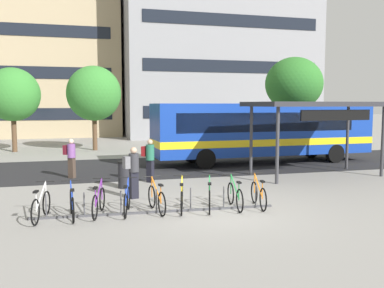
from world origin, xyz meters
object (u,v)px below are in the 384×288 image
Objects in this scene: street_tree_2 at (294,84)px; parked_bicycle_white_0 at (41,206)px; parked_bicycle_orange_8 at (259,195)px; street_tree_0 at (94,94)px; city_bus at (265,130)px; parked_bicycle_purple_2 at (99,202)px; parked_bicycle_orange_4 at (157,199)px; transit_shelter at (318,107)px; trash_bin at (125,174)px; parked_bicycle_yellow_5 at (182,198)px; parked_bicycle_blue_1 at (72,205)px; commuter_red_pack_2 at (149,157)px; parked_bicycle_green_6 at (209,197)px; commuter_grey_pack_1 at (133,169)px; commuter_maroon_pack_0 at (71,155)px; parked_bicycle_green_7 at (235,196)px; street_tree_1 at (13,95)px; parked_bicycle_blue_3 at (127,201)px.

parked_bicycle_white_0 is at bearing -137.08° from street_tree_2.
parked_bicycle_orange_8 is 18.37m from street_tree_0.
city_bus is 13.80m from parked_bicycle_white_0.
parked_bicycle_purple_2 is (1.54, 0.10, 0.00)m from parked_bicycle_white_0.
street_tree_2 is at bearing -36.23° from parked_bicycle_white_0.
transit_shelter reaches higher than parked_bicycle_orange_4.
trash_bin is (-8.47, -0.55, -2.54)m from transit_shelter.
parked_bicycle_purple_2 is 2.41m from parked_bicycle_yellow_5.
commuter_red_pack_2 is at bearing -36.12° from parked_bicycle_blue_1.
parked_bicycle_blue_1 is at bearing 112.97° from parked_bicycle_purple_2.
parked_bicycle_orange_8 is at bearing -47.21° from trash_bin.
commuter_grey_pack_1 reaches higher than parked_bicycle_green_6.
street_tree_0 is at bearing 77.83° from commuter_grey_pack_1.
commuter_maroon_pack_0 is at bearing 127.15° from trash_bin.
parked_bicycle_green_6 is 0.81m from parked_bicycle_green_7.
city_bus is 11.50m from parked_bicycle_orange_4.
trash_bin is (-0.09, 1.85, -0.49)m from commuter_grey_pack_1.
parked_bicycle_green_6 is at bearing -80.91° from parked_bicycle_white_0.
commuter_grey_pack_1 is at bearing -43.63° from parked_bicycle_white_0.
commuter_grey_pack_1 reaches higher than parked_bicycle_orange_4.
trash_bin is 0.16× the size of street_tree_2.
street_tree_2 reaches higher than parked_bicycle_yellow_5.
transit_shelter reaches higher than parked_bicycle_white_0.
parked_bicycle_orange_4 is (3.20, 0.04, 0.00)m from parked_bicycle_white_0.
city_bus is at bearing -17.32° from parked_bicycle_orange_8.
parked_bicycle_orange_4 is (2.39, 0.06, 0.00)m from parked_bicycle_blue_1.
parked_bicycle_white_0 is 3.94m from parked_bicycle_yellow_5.
commuter_red_pack_2 reaches higher than parked_bicycle_white_0.
parked_bicycle_orange_8 is at bearing -117.85° from city_bus.
parked_bicycle_white_0 is 18.24m from street_tree_1.
street_tree_1 is (-7.05, 12.93, 2.78)m from commuter_red_pack_2.
commuter_grey_pack_1 reaches higher than parked_bicycle_orange_8.
street_tree_1 is at bearing 147.16° from commuter_maroon_pack_0.
street_tree_2 is at bearing -47.58° from parked_bicycle_orange_4.
parked_bicycle_white_0 is 0.27× the size of street_tree_2.
parked_bicycle_blue_1 is 3.13m from parked_bicycle_yellow_5.
street_tree_0 reaches higher than commuter_red_pack_2.
commuter_grey_pack_1 is 1.69× the size of trash_bin.
commuter_grey_pack_1 reaches higher than trash_bin.
parked_bicycle_purple_2 is at bearing -138.66° from city_bus.
parked_bicycle_orange_8 is (4.00, -0.25, 0.00)m from parked_bicycle_blue_3.
commuter_red_pack_2 is (2.17, 4.58, 0.63)m from parked_bicycle_purple_2.
transit_shelter is (7.91, 4.31, 2.67)m from parked_bicycle_orange_4.
street_tree_0 is at bearing -2.71° from parked_bicycle_orange_4.
parked_bicycle_green_7 is 0.30× the size of street_tree_0.
parked_bicycle_orange_4 and parked_bicycle_orange_8 have the same top height.
parked_bicycle_blue_1 is 2.39m from parked_bicycle_orange_4.
commuter_red_pack_2 is (0.98, 2.72, 0.01)m from commuter_grey_pack_1.
parked_bicycle_purple_2 is at bearing -44.02° from commuter_maroon_pack_0.
commuter_maroon_pack_0 is at bearing 49.07° from parked_bicycle_orange_8.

